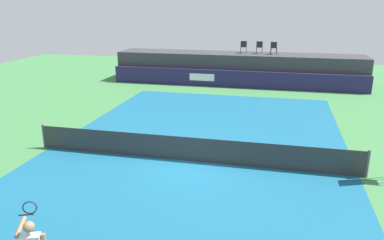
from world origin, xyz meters
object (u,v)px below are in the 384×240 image
at_px(net_post_near, 44,136).
at_px(net_post_far, 368,164).
at_px(spectator_chair_left, 259,47).
at_px(spectator_chair_far_left, 244,46).
at_px(spectator_chair_center, 274,47).

relative_size(net_post_near, net_post_far, 1.00).
height_order(spectator_chair_left, net_post_near, spectator_chair_left).
bearing_deg(spectator_chair_left, net_post_near, -116.42).
bearing_deg(spectator_chair_far_left, spectator_chair_left, 1.25).
relative_size(spectator_chair_far_left, net_post_near, 0.89).
xyz_separation_m(net_post_near, net_post_far, (12.40, 0.00, 0.00)).
bearing_deg(spectator_chair_left, spectator_chair_far_left, -178.75).
distance_m(spectator_chair_far_left, spectator_chair_left, 1.15).
relative_size(spectator_chair_left, net_post_far, 0.89).
bearing_deg(spectator_chair_far_left, net_post_near, -112.94).
bearing_deg(spectator_chair_center, net_post_near, -119.66).
bearing_deg(spectator_chair_center, net_post_far, -76.46).
relative_size(spectator_chair_far_left, spectator_chair_left, 1.00).
bearing_deg(net_post_far, spectator_chair_center, 103.54).
distance_m(spectator_chair_far_left, spectator_chair_center, 2.18).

